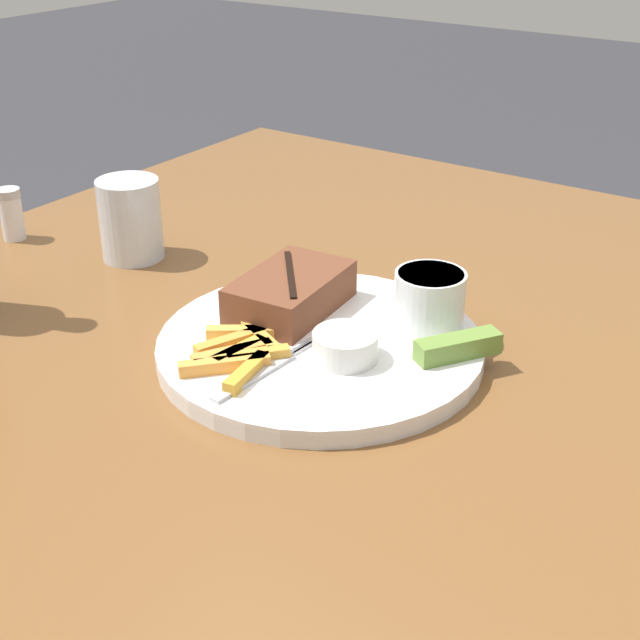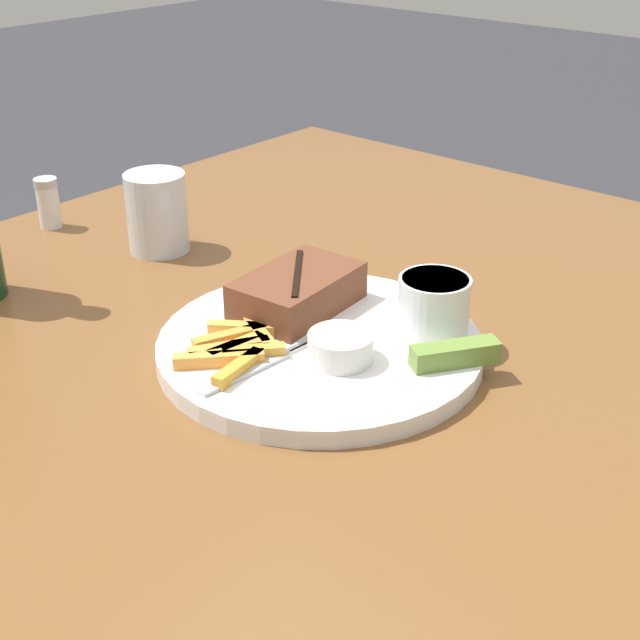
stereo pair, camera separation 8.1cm
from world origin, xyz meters
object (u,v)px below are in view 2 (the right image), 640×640
(pickle_spear, at_px, (455,354))
(salt_shaker, at_px, (48,203))
(coleslaw_cup, at_px, (434,301))
(drinking_glass, at_px, (157,212))
(dinner_plate, at_px, (320,347))
(fork_utensil, at_px, (255,368))
(steak_portion, at_px, (297,291))
(dipping_sauce_cup, at_px, (341,346))

(pickle_spear, relative_size, salt_shaker, 1.23)
(coleslaw_cup, bearing_deg, drinking_glass, 92.20)
(dinner_plate, bearing_deg, coleslaw_cup, -38.97)
(fork_utensil, bearing_deg, steak_portion, 28.88)
(dipping_sauce_cup, relative_size, drinking_glass, 0.63)
(coleslaw_cup, distance_m, drinking_glass, 0.39)
(salt_shaker, bearing_deg, pickle_spear, -88.53)
(dipping_sauce_cup, bearing_deg, coleslaw_cup, -15.61)
(fork_utensil, distance_m, salt_shaker, 0.49)
(dinner_plate, xyz_separation_m, pickle_spear, (0.04, -0.12, 0.02))
(steak_portion, height_order, dipping_sauce_cup, steak_portion)
(coleslaw_cup, distance_m, fork_utensil, 0.19)
(dipping_sauce_cup, xyz_separation_m, salt_shaker, (0.05, 0.52, 0.00))
(dipping_sauce_cup, xyz_separation_m, drinking_glass, (0.09, 0.36, 0.02))
(pickle_spear, bearing_deg, coleslaw_cup, 51.35)
(steak_portion, bearing_deg, coleslaw_cup, -68.16)
(dinner_plate, relative_size, drinking_glass, 3.25)
(coleslaw_cup, bearing_deg, pickle_spear, -128.65)
(dinner_plate, relative_size, pickle_spear, 3.89)
(steak_portion, xyz_separation_m, pickle_spear, (0.01, -0.18, -0.01))
(steak_portion, distance_m, dipping_sauce_cup, 0.11)
(steak_portion, bearing_deg, dipping_sauce_cup, -117.85)
(pickle_spear, bearing_deg, fork_utensil, 134.26)
(dinner_plate, height_order, drinking_glass, drinking_glass)
(fork_utensil, distance_m, drinking_glass, 0.35)
(drinking_glass, bearing_deg, steak_portion, -98.07)
(dinner_plate, xyz_separation_m, fork_utensil, (-0.08, 0.01, 0.01))
(steak_portion, relative_size, salt_shaker, 2.11)
(coleslaw_cup, distance_m, dipping_sauce_cup, 0.11)
(coleslaw_cup, relative_size, dipping_sauce_cup, 1.15)
(pickle_spear, relative_size, fork_utensil, 0.59)
(coleslaw_cup, bearing_deg, steak_portion, 111.84)
(steak_portion, bearing_deg, fork_utensil, -155.31)
(dinner_plate, bearing_deg, fork_utensil, 175.81)
(drinking_glass, bearing_deg, dinner_plate, -102.56)
(fork_utensil, height_order, salt_shaker, salt_shaker)
(dinner_plate, height_order, fork_utensil, fork_utensil)
(dinner_plate, bearing_deg, dipping_sauce_cup, -114.57)
(coleslaw_cup, height_order, salt_shaker, coleslaw_cup)
(fork_utensil, bearing_deg, pickle_spear, -41.55)
(dipping_sauce_cup, bearing_deg, fork_utensil, 143.85)
(dinner_plate, height_order, coleslaw_cup, coleslaw_cup)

